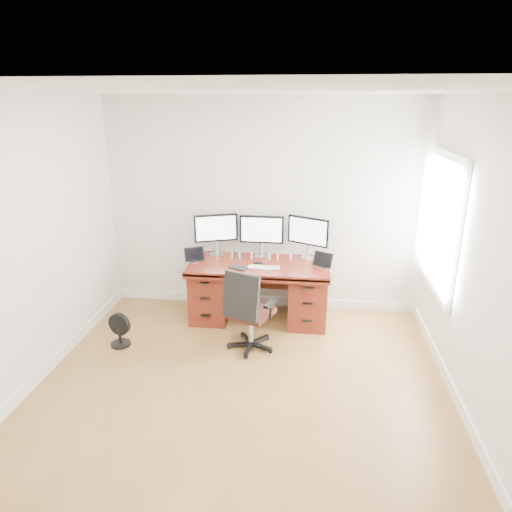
# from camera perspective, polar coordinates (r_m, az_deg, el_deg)

# --- Properties ---
(ground) EXTENTS (4.50, 4.50, 0.00)m
(ground) POSITION_cam_1_polar(r_m,az_deg,el_deg) (4.33, -2.57, -18.64)
(ground) COLOR olive
(ground) RESTS_ON ground
(back_wall) EXTENTS (4.00, 0.10, 2.70)m
(back_wall) POSITION_cam_1_polar(r_m,az_deg,el_deg) (5.80, 0.91, 6.15)
(back_wall) COLOR silver
(back_wall) RESTS_ON ground
(right_wall) EXTENTS (0.10, 4.50, 2.70)m
(right_wall) POSITION_cam_1_polar(r_m,az_deg,el_deg) (3.97, 27.20, -2.18)
(right_wall) COLOR silver
(right_wall) RESTS_ON ground
(desk) EXTENTS (1.70, 0.80, 0.75)m
(desk) POSITION_cam_1_polar(r_m,az_deg,el_deg) (5.70, 0.41, -4.13)
(desk) COLOR #591C11
(desk) RESTS_ON ground
(office_chair) EXTENTS (0.66, 0.66, 0.94)m
(office_chair) POSITION_cam_1_polar(r_m,az_deg,el_deg) (5.05, -0.90, -8.48)
(office_chair) COLOR black
(office_chair) RESTS_ON ground
(floor_fan) EXTENTS (0.27, 0.22, 0.38)m
(floor_fan) POSITION_cam_1_polar(r_m,az_deg,el_deg) (5.41, -16.71, -8.89)
(floor_fan) COLOR black
(floor_fan) RESTS_ON ground
(monitor_left) EXTENTS (0.53, 0.22, 0.53)m
(monitor_left) POSITION_cam_1_polar(r_m,az_deg,el_deg) (5.78, -5.02, 3.33)
(monitor_left) COLOR silver
(monitor_left) RESTS_ON desk
(monitor_center) EXTENTS (0.55, 0.14, 0.53)m
(monitor_center) POSITION_cam_1_polar(r_m,az_deg,el_deg) (5.69, 0.70, 3.15)
(monitor_center) COLOR silver
(monitor_center) RESTS_ON desk
(monitor_right) EXTENTS (0.51, 0.28, 0.53)m
(monitor_right) POSITION_cam_1_polar(r_m,az_deg,el_deg) (5.66, 6.55, 2.93)
(monitor_right) COLOR silver
(monitor_right) RESTS_ON desk
(tablet_left) EXTENTS (0.25, 0.16, 0.19)m
(tablet_left) POSITION_cam_1_polar(r_m,az_deg,el_deg) (5.61, -7.74, 0.05)
(tablet_left) COLOR silver
(tablet_left) RESTS_ON desk
(tablet_right) EXTENTS (0.24, 0.17, 0.19)m
(tablet_right) POSITION_cam_1_polar(r_m,az_deg,el_deg) (5.44, 8.35, -0.61)
(tablet_right) COLOR silver
(tablet_right) RESTS_ON desk
(keyboard) EXTENTS (0.29, 0.15, 0.01)m
(keyboard) POSITION_cam_1_polar(r_m,az_deg,el_deg) (5.40, 0.48, -1.42)
(keyboard) COLOR white
(keyboard) RESTS_ON desk
(trackpad) EXTENTS (0.13, 0.13, 0.01)m
(trackpad) POSITION_cam_1_polar(r_m,az_deg,el_deg) (5.39, 2.37, -1.49)
(trackpad) COLOR silver
(trackpad) RESTS_ON desk
(drawing_tablet) EXTENTS (0.25, 0.21, 0.01)m
(drawing_tablet) POSITION_cam_1_polar(r_m,az_deg,el_deg) (5.40, -2.12, -1.45)
(drawing_tablet) COLOR black
(drawing_tablet) RESTS_ON desk
(phone) EXTENTS (0.13, 0.07, 0.01)m
(phone) POSITION_cam_1_polar(r_m,az_deg,el_deg) (5.55, 0.23, -0.88)
(phone) COLOR black
(phone) RESTS_ON desk
(figurine_brown) EXTENTS (0.04, 0.04, 0.09)m
(figurine_brown) POSITION_cam_1_polar(r_m,az_deg,el_deg) (5.72, -3.04, 0.19)
(figurine_brown) COLOR brown
(figurine_brown) RESTS_ON desk
(figurine_blue) EXTENTS (0.04, 0.04, 0.09)m
(figurine_blue) POSITION_cam_1_polar(r_m,az_deg,el_deg) (5.70, -2.09, 0.15)
(figurine_blue) COLOR #5085EF
(figurine_blue) RESTS_ON desk
(figurine_purple) EXTENTS (0.04, 0.04, 0.09)m
(figurine_purple) POSITION_cam_1_polar(r_m,az_deg,el_deg) (5.68, -0.56, 0.09)
(figurine_purple) COLOR #AE72E2
(figurine_purple) RESTS_ON desk
(figurine_yellow) EXTENTS (0.04, 0.04, 0.09)m
(figurine_yellow) POSITION_cam_1_polar(r_m,az_deg,el_deg) (5.66, 1.67, -0.00)
(figurine_yellow) COLOR #D2C46C
(figurine_yellow) RESTS_ON desk
(figurine_orange) EXTENTS (0.04, 0.04, 0.09)m
(figurine_orange) POSITION_cam_1_polar(r_m,az_deg,el_deg) (5.65, 2.71, -0.04)
(figurine_orange) COLOR orange
(figurine_orange) RESTS_ON desk
(figurine_pink) EXTENTS (0.04, 0.04, 0.09)m
(figurine_pink) POSITION_cam_1_polar(r_m,az_deg,el_deg) (5.64, 4.34, -0.11)
(figurine_pink) COLOR pink
(figurine_pink) RESTS_ON desk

